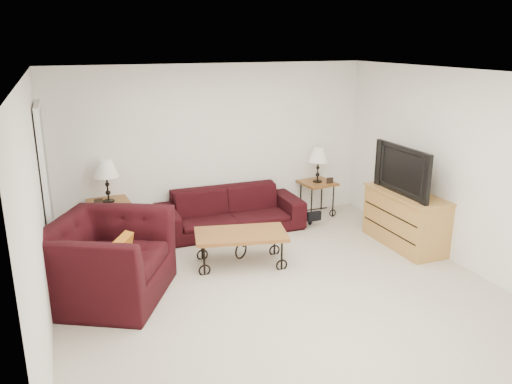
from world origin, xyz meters
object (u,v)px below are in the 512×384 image
coffee_table (241,249)px  backpack (310,211)px  sofa (230,211)px  side_table_left (111,222)px  lamp_left (107,181)px  side_table_right (317,198)px  lamp_right (318,165)px  armchair (107,260)px  tv_stand (405,219)px  television (408,170)px

coffee_table → backpack: backpack is taller
backpack → sofa: bearing=164.6°
side_table_left → backpack: bearing=-7.7°
lamp_left → sofa: bearing=-5.8°
side_table_right → lamp_right: bearing=0.0°
side_table_right → armchair: bearing=-154.6°
lamp_right → coffee_table: bearing=-142.7°
lamp_right → sofa: bearing=-173.5°
side_table_right → armchair: size_ratio=0.41×
sofa → side_table_right: size_ratio=3.84×
coffee_table → tv_stand: (2.40, -0.22, 0.17)m
lamp_right → coffee_table: (-1.85, -1.41, -0.64)m
sofa → coffee_table: 1.26m
lamp_left → lamp_right: 3.35m
lamp_left → television: television is taller
lamp_right → television: (0.54, -1.62, 0.25)m
television → side_table_right: bearing=-161.6°
lamp_left → television: bearing=-22.6°
lamp_right → lamp_left: bearing=180.0°
side_table_left → television: size_ratio=0.53×
lamp_left → armchair: size_ratio=0.44×
sofa → television: 2.69m
lamp_right → coffee_table: size_ratio=0.49×
lamp_left → backpack: bearing=-7.7°
sofa → coffee_table: size_ratio=1.88×
tv_stand → television: bearing=180.0°
tv_stand → lamp_left: bearing=157.5°
television → backpack: size_ratio=2.56×
tv_stand → armchair: bearing=-179.1°
side_table_right → lamp_right: 0.57m
side_table_right → tv_stand: 1.72m
lamp_right → backpack: 0.82m
side_table_right → television: 1.90m
sofa → armchair: 2.47m
sofa → lamp_left: 1.87m
sofa → side_table_right: sofa is taller
lamp_left → tv_stand: 4.26m
sofa → lamp_right: 1.68m
sofa → coffee_table: bearing=-102.0°
coffee_table → backpack: size_ratio=2.59×
lamp_left → armchair: bearing=-96.7°
side_table_left → backpack: (3.02, -0.41, -0.08)m
side_table_left → lamp_right: bearing=0.0°
sofa → television: size_ratio=1.89×
sofa → backpack: sofa is taller
coffee_table → television: bearing=-5.2°
armchair → television: television is taller
sofa → side_table_right: bearing=6.5°
coffee_table → armchair: size_ratio=0.84×
sofa → tv_stand: 2.58m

